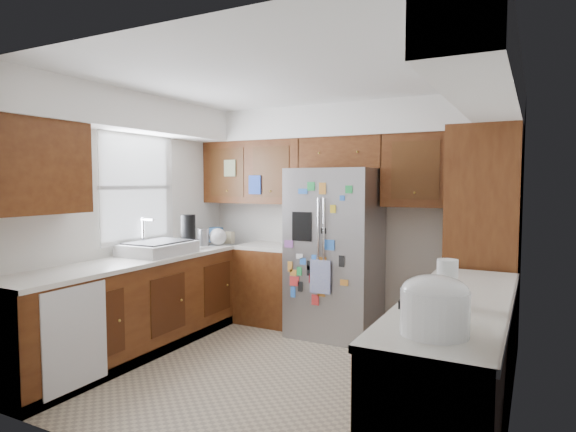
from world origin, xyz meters
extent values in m
plane|color=tan|center=(0.00, 0.00, 0.00)|extent=(3.60, 3.60, 0.00)
cube|color=silver|center=(0.00, 1.60, 1.25)|extent=(3.60, 0.04, 2.50)
cube|color=silver|center=(-1.80, 0.00, 1.25)|extent=(0.04, 3.20, 2.50)
cube|color=silver|center=(1.80, 0.00, 1.25)|extent=(0.04, 3.20, 2.50)
cube|color=silver|center=(0.00, -1.60, 1.25)|extent=(3.60, 0.04, 2.50)
cube|color=white|center=(0.00, 0.00, 2.51)|extent=(3.60, 3.20, 0.02)
cube|color=white|center=(0.00, 1.41, 2.33)|extent=(3.60, 0.38, 0.35)
cube|color=white|center=(-1.61, 0.00, 2.33)|extent=(0.38, 3.20, 0.35)
cube|color=white|center=(1.61, 0.00, 2.33)|extent=(0.38, 3.20, 0.35)
cube|color=#471F0D|center=(-1.14, 1.43, 1.77)|extent=(1.33, 0.34, 0.75)
cube|color=#471F0D|center=(1.14, 1.43, 1.77)|extent=(1.33, 0.34, 0.75)
cube|color=#471F0D|center=(-1.63, -1.15, 1.77)|extent=(0.34, 0.85, 0.75)
cube|color=white|center=(-1.79, 0.10, 1.60)|extent=(0.02, 0.90, 1.05)
cube|color=white|center=(-1.75, 0.10, 1.60)|extent=(0.01, 1.02, 1.15)
cube|color=#1E3FB0|center=(-1.03, 1.24, 1.62)|extent=(0.16, 0.02, 0.22)
cube|color=beige|center=(-1.39, 1.24, 1.82)|extent=(0.16, 0.02, 0.20)
cube|color=#471F0D|center=(-1.50, -0.30, 0.44)|extent=(0.60, 2.60, 0.88)
cube|color=#471F0D|center=(-0.83, 1.30, 0.44)|extent=(0.75, 0.60, 0.88)
cube|color=white|center=(-1.50, -0.30, 0.90)|extent=(0.63, 2.60, 0.04)
cube|color=white|center=(-0.83, 1.30, 0.90)|extent=(0.75, 0.60, 0.04)
cube|color=black|center=(-1.50, -0.30, 0.05)|extent=(0.60, 2.60, 0.10)
cube|color=silver|center=(-1.19, -1.15, 0.46)|extent=(0.01, 0.58, 0.80)
cube|color=#471F0D|center=(1.50, -0.47, 0.44)|extent=(0.60, 2.25, 0.88)
cube|color=white|center=(1.50, -0.47, 0.90)|extent=(0.63, 2.25, 0.04)
cube|color=#471F0D|center=(1.50, 1.15, 1.07)|extent=(0.60, 0.90, 2.15)
cube|color=#A09FA5|center=(0.00, 1.21, 0.90)|extent=(0.90, 0.75, 1.80)
cylinder|color=silver|center=(-0.03, 0.82, 1.05)|extent=(0.02, 0.02, 0.90)
cylinder|color=silver|center=(0.03, 0.82, 1.05)|extent=(0.02, 0.02, 0.90)
cube|color=black|center=(-0.22, 0.83, 1.20)|extent=(0.22, 0.01, 0.30)
cube|color=silver|center=(0.00, 0.80, 0.70)|extent=(0.22, 0.01, 0.34)
cube|color=red|center=(-0.07, 0.82, 0.45)|extent=(0.08, 0.00, 0.11)
cube|color=black|center=(0.22, 0.82, 0.87)|extent=(0.06, 0.00, 0.11)
cube|color=yellow|center=(0.12, 0.82, 1.39)|extent=(0.06, 0.00, 0.08)
cube|color=black|center=(-0.24, 0.82, 0.57)|extent=(0.05, 0.00, 0.11)
cube|color=red|center=(-0.11, 0.82, 0.67)|extent=(0.06, 0.00, 0.10)
cube|color=black|center=(-0.12, 0.82, 0.80)|extent=(0.08, 0.00, 0.10)
cube|color=blue|center=(-0.21, 0.82, 0.84)|extent=(0.07, 0.00, 0.07)
cube|color=white|center=(-0.25, 0.82, 0.89)|extent=(0.07, 0.00, 0.05)
cube|color=blue|center=(-0.32, 0.82, 0.51)|extent=(0.05, 0.00, 0.11)
cube|color=orange|center=(0.25, 0.82, 0.66)|extent=(0.08, 0.00, 0.06)
cube|color=black|center=(0.02, 0.82, 1.17)|extent=(0.05, 0.00, 0.06)
cube|color=green|center=(-0.25, 0.82, 0.73)|extent=(0.05, 0.00, 0.09)
cube|color=red|center=(-0.31, 0.82, 0.62)|extent=(0.11, 0.00, 0.10)
cube|color=black|center=(-0.12, 0.82, 0.75)|extent=(0.08, 0.00, 0.11)
cube|color=#8C4C99|center=(-0.10, 0.82, 0.64)|extent=(0.07, 0.00, 0.07)
cube|color=blue|center=(-0.08, 0.82, 0.88)|extent=(0.05, 0.00, 0.06)
cube|color=black|center=(-0.08, 0.82, 0.73)|extent=(0.05, 0.00, 0.07)
cube|color=orange|center=(0.01, 0.82, 1.59)|extent=(0.07, 0.00, 0.12)
cube|color=orange|center=(-0.32, 0.82, 0.71)|extent=(0.08, 0.00, 0.06)
cube|color=orange|center=(-0.36, 0.82, 0.77)|extent=(0.05, 0.00, 0.11)
cube|color=blue|center=(0.09, 0.82, 1.03)|extent=(0.11, 0.00, 0.11)
cube|color=blue|center=(-0.21, 0.82, 1.56)|extent=(0.10, 0.00, 0.05)
cube|color=orange|center=(0.00, 0.82, 0.53)|extent=(0.08, 0.00, 0.07)
cube|color=orange|center=(0.00, 0.82, 0.84)|extent=(0.11, 0.00, 0.11)
cube|color=green|center=(-0.12, 0.82, 1.61)|extent=(0.08, 0.00, 0.09)
cube|color=green|center=(0.29, 0.82, 1.58)|extent=(0.07, 0.00, 0.08)
cube|color=#8C4C99|center=(-0.37, 0.82, 1.01)|extent=(0.10, 0.00, 0.08)
cube|color=blue|center=(0.22, 0.82, 1.50)|extent=(0.05, 0.00, 0.05)
cube|color=#471F0D|center=(0.00, 1.43, 1.98)|extent=(0.96, 0.34, 0.35)
sphere|color=#162DA9|center=(-0.20, 1.42, 2.28)|extent=(0.26, 0.26, 0.26)
cylinder|color=black|center=(0.05, 1.42, 2.24)|extent=(0.30, 0.30, 0.17)
ellipsoid|color=#333338|center=(0.05, 1.42, 2.32)|extent=(0.28, 0.28, 0.13)
cube|color=silver|center=(-1.50, 0.10, 0.98)|extent=(0.52, 0.70, 0.12)
cube|color=black|center=(-1.50, 0.10, 1.04)|extent=(0.44, 0.60, 0.02)
cylinder|color=silver|center=(-1.70, 0.10, 1.14)|extent=(0.02, 0.02, 0.30)
cylinder|color=silver|center=(-1.64, 0.10, 1.27)|extent=(0.16, 0.02, 0.02)
cube|color=yellow|center=(-1.34, -0.12, 0.94)|extent=(0.10, 0.18, 0.04)
cube|color=black|center=(-1.48, 0.56, 0.97)|extent=(0.18, 0.14, 0.10)
cylinder|color=black|center=(-1.48, 0.56, 1.16)|extent=(0.16, 0.16, 0.28)
cylinder|color=#A09FA5|center=(-1.50, 0.85, 1.02)|extent=(0.14, 0.14, 0.20)
sphere|color=silver|center=(-1.37, 0.96, 1.02)|extent=(0.20, 0.20, 0.20)
cube|color=#3F72B2|center=(-1.57, 1.20, 1.01)|extent=(0.14, 0.10, 0.18)
cube|color=#BFB28C|center=(-1.35, 1.17, 0.99)|extent=(0.10, 0.08, 0.14)
cylinder|color=silver|center=(-1.50, 0.43, 0.98)|extent=(0.08, 0.08, 0.11)
cylinder|color=white|center=(1.50, -1.26, 1.03)|extent=(0.33, 0.33, 0.22)
ellipsoid|color=white|center=(1.50, -1.26, 1.14)|extent=(0.31, 0.31, 0.14)
cube|color=black|center=(1.35, -1.26, 1.05)|extent=(0.04, 0.06, 0.04)
cylinder|color=white|center=(1.46, -0.66, 1.06)|extent=(0.12, 0.12, 0.28)
camera|label=1|loc=(1.92, -3.61, 1.65)|focal=30.00mm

